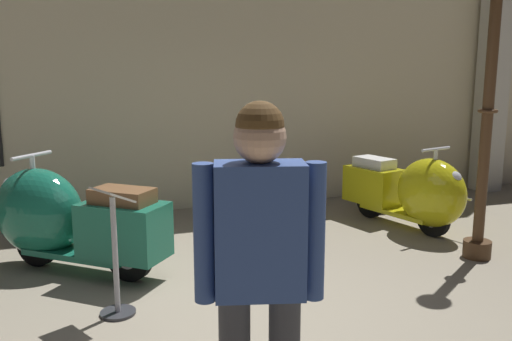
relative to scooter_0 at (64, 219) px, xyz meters
The scene contains 7 objects.
ground_plane 2.15m from the scooter_0, 49.23° to the right, with size 60.00×60.00×0.00m, color gray.
showroom_back_wall 2.95m from the scooter_0, 53.74° to the left, with size 18.00×0.63×3.92m.
scooter_0 is the anchor object (origin of this frame).
scooter_1 3.95m from the scooter_0, ahead, with size 0.94×1.77×1.04m.
lamppost 4.27m from the scooter_0, 12.59° to the right, with size 0.29×0.29×2.87m.
visitor_0 3.23m from the scooter_0, 72.11° to the right, with size 0.59×0.35×1.77m.
info_stanchion 1.22m from the scooter_0, 70.07° to the right, with size 0.35×0.39×1.03m.
Camera 1 is at (-1.10, -3.68, 1.90)m, focal length 37.66 mm.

